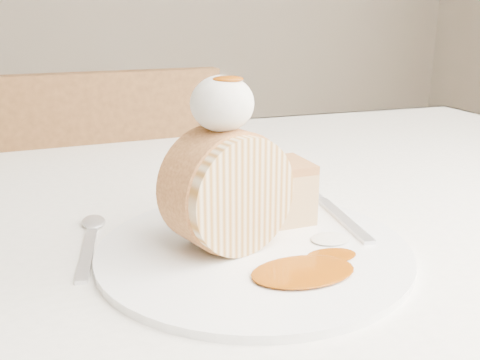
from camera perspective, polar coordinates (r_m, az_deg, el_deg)
name	(u,v)px	position (r m, az deg, el deg)	size (l,w,h in m)	color
table	(223,257)	(0.70, -1.87, -8.18)	(1.40, 0.90, 0.75)	white
chair_far	(108,250)	(1.14, -13.89, -7.30)	(0.43, 0.43, 0.87)	brown
plate	(254,250)	(0.50, 1.46, -7.44)	(0.29, 0.29, 0.01)	white
roulade_slice	(228,191)	(0.48, -1.32, -1.13)	(0.11, 0.11, 0.06)	beige
cake_chunk	(277,195)	(0.55, 3.96, -1.64)	(0.06, 0.06, 0.05)	tan
whipped_cream	(222,104)	(0.47, -1.92, 8.14)	(0.06, 0.06, 0.05)	white
caramel_drizzle	(228,72)	(0.46, -1.34, 11.48)	(0.03, 0.02, 0.01)	#893C05
caramel_pool	(303,271)	(0.45, 6.74, -9.64)	(0.09, 0.06, 0.00)	#893C05
fork	(344,219)	(0.57, 11.00, -4.13)	(0.02, 0.17, 0.00)	silver
spoon	(87,253)	(0.52, -15.96, -7.54)	(0.02, 0.14, 0.00)	silver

